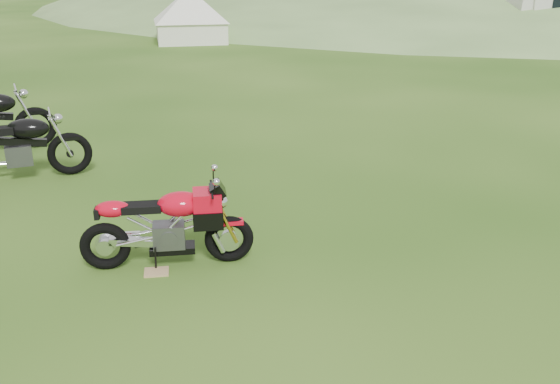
{
  "coord_description": "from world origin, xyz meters",
  "views": [
    {
      "loc": [
        -0.25,
        -5.68,
        3.05
      ],
      "look_at": [
        0.36,
        0.4,
        0.76
      ],
      "focal_mm": 40.0,
      "sensor_mm": 36.0,
      "label": 1
    }
  ],
  "objects_px": {
    "tent_left": "(190,12)",
    "vintage_moto_b": "(16,146)",
    "tent_right": "(449,2)",
    "sport_motorcycle": "(166,220)",
    "plywood_board": "(156,272)"
  },
  "relations": [
    {
      "from": "sport_motorcycle",
      "to": "tent_left",
      "type": "distance_m",
      "value": 19.04
    },
    {
      "from": "vintage_moto_b",
      "to": "tent_left",
      "type": "bearing_deg",
      "value": 67.22
    },
    {
      "from": "sport_motorcycle",
      "to": "plywood_board",
      "type": "height_order",
      "value": "sport_motorcycle"
    },
    {
      "from": "tent_right",
      "to": "tent_left",
      "type": "bearing_deg",
      "value": 172.38
    },
    {
      "from": "plywood_board",
      "to": "vintage_moto_b",
      "type": "relative_size",
      "value": 0.12
    },
    {
      "from": "tent_right",
      "to": "plywood_board",
      "type": "bearing_deg",
      "value": -132.92
    },
    {
      "from": "plywood_board",
      "to": "tent_left",
      "type": "bearing_deg",
      "value": 90.78
    },
    {
      "from": "tent_left",
      "to": "tent_right",
      "type": "height_order",
      "value": "tent_right"
    },
    {
      "from": "sport_motorcycle",
      "to": "tent_right",
      "type": "relative_size",
      "value": 0.55
    },
    {
      "from": "tent_left",
      "to": "tent_right",
      "type": "relative_size",
      "value": 0.83
    },
    {
      "from": "sport_motorcycle",
      "to": "plywood_board",
      "type": "distance_m",
      "value": 0.55
    },
    {
      "from": "vintage_moto_b",
      "to": "tent_right",
      "type": "distance_m",
      "value": 21.83
    },
    {
      "from": "tent_left",
      "to": "vintage_moto_b",
      "type": "bearing_deg",
      "value": -103.14
    },
    {
      "from": "plywood_board",
      "to": "vintage_moto_b",
      "type": "xyz_separation_m",
      "value": [
        -2.22,
        3.11,
        0.52
      ]
    },
    {
      "from": "sport_motorcycle",
      "to": "vintage_moto_b",
      "type": "height_order",
      "value": "vintage_moto_b"
    }
  ]
}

